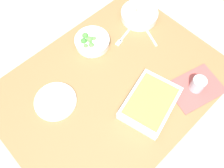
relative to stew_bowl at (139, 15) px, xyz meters
The scene contains 11 objects.
ground_plane 0.92m from the stew_bowl, 26.60° to the left, with size 6.00×6.00×0.00m, color #B2A899.
dining_table 0.52m from the stew_bowl, 26.60° to the left, with size 1.20×0.90×0.74m.
placemat 0.57m from the stew_bowl, 75.56° to the left, with size 0.28×0.20×0.00m, color #B24C47.
stew_bowl is the anchor object (origin of this frame).
broccoli_bowl 0.35m from the stew_bowl, ahead, with size 0.21×0.21×0.07m.
baking_dish 0.60m from the stew_bowl, 48.56° to the left, with size 0.35×0.29×0.06m.
drink_cup 0.57m from the stew_bowl, 75.56° to the left, with size 0.07×0.07×0.08m.
side_plate 0.74m from the stew_bowl, ahead, with size 0.22×0.22×0.01m, color silver.
spoon_by_stew 0.13m from the stew_bowl, 69.26° to the left, with size 0.08×0.17×0.01m.
spoon_by_broccoli 0.39m from the stew_bowl, ahead, with size 0.15×0.12×0.01m.
fork_on_table 0.19m from the stew_bowl, 12.91° to the left, with size 0.18×0.06×0.01m.
Camera 1 is at (0.41, 0.43, 1.88)m, focal length 37.98 mm.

